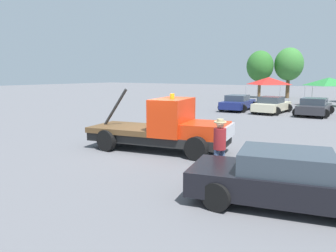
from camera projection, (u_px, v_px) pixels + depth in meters
ground_plane at (158, 150)px, 13.60m from camera, size 160.00×160.00×0.00m
tow_truck at (166, 128)px, 13.32m from camera, size 6.12×3.13×2.51m
foreground_car at (294, 180)px, 7.70m from camera, size 5.29×3.03×1.34m
person_near_truck at (220, 142)px, 10.02m from camera, size 0.39×0.39×1.77m
parked_car_navy at (238, 103)px, 28.39m from camera, size 2.79×4.98×1.34m
parked_car_cream at (272, 105)px, 26.33m from camera, size 2.54×4.34×1.34m
parked_car_charcoal at (314, 107)px, 24.80m from camera, size 2.65×4.53×1.34m
canopy_tent_red at (269, 81)px, 34.71m from camera, size 3.61×3.61×2.80m
canopy_tent_green at (329, 82)px, 31.57m from camera, size 3.57×3.57×2.80m
tree_left at (260, 66)px, 42.68m from camera, size 3.44×3.44×6.14m
tree_center at (289, 64)px, 42.29m from camera, size 3.64×3.64×6.49m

